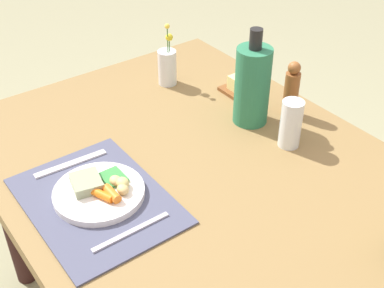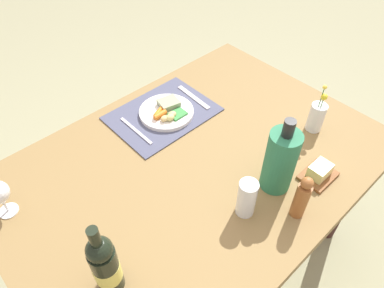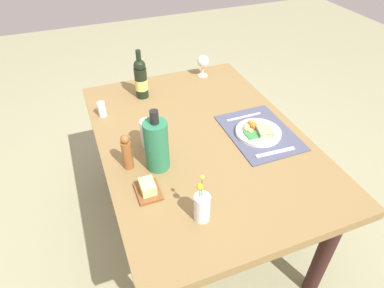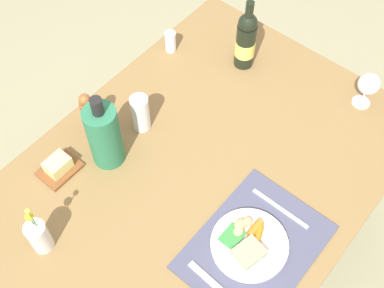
{
  "view_description": "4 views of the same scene",
  "coord_description": "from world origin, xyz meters",
  "px_view_note": "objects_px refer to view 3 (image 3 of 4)",
  "views": [
    {
      "loc": [
        0.83,
        -0.67,
        1.6
      ],
      "look_at": [
        -0.09,
        0.01,
        0.77
      ],
      "focal_mm": 47.96,
      "sensor_mm": 36.0,
      "label": 1
    },
    {
      "loc": [
        0.61,
        0.64,
        1.73
      ],
      "look_at": [
        -0.02,
        -0.04,
        0.78
      ],
      "focal_mm": 33.31,
      "sensor_mm": 36.0,
      "label": 2
    },
    {
      "loc": [
        -1.24,
        0.53,
        1.77
      ],
      "look_at": [
        -0.07,
        0.08,
        0.75
      ],
      "focal_mm": 31.21,
      "sensor_mm": 36.0,
      "label": 3
    },
    {
      "loc": [
        -0.65,
        -0.52,
        2.15
      ],
      "look_at": [
        0.04,
        0.06,
        0.8
      ],
      "focal_mm": 47.18,
      "sensor_mm": 36.0,
      "label": 4
    }
  ],
  "objects_px": {
    "fork": "(275,152)",
    "knife": "(244,117)",
    "wine_bottle": "(141,79)",
    "dinner_plate": "(258,132)",
    "cooler_bottle": "(157,145)",
    "flower_vase": "(202,207)",
    "butter_dish": "(148,189)",
    "wine_glass": "(203,62)",
    "dining_table": "(201,150)",
    "salt_shaker": "(102,109)",
    "pepper_mill": "(127,152)",
    "water_tumbler": "(147,135)"
  },
  "relations": [
    {
      "from": "pepper_mill",
      "to": "butter_dish",
      "type": "relative_size",
      "value": 1.39
    },
    {
      "from": "dinner_plate",
      "to": "knife",
      "type": "bearing_deg",
      "value": -1.72
    },
    {
      "from": "dining_table",
      "to": "salt_shaker",
      "type": "height_order",
      "value": "salt_shaker"
    },
    {
      "from": "dinner_plate",
      "to": "pepper_mill",
      "type": "relative_size",
      "value": 1.28
    },
    {
      "from": "pepper_mill",
      "to": "water_tumbler",
      "type": "relative_size",
      "value": 1.25
    },
    {
      "from": "wine_bottle",
      "to": "cooler_bottle",
      "type": "xyz_separation_m",
      "value": [
        -0.63,
        0.09,
        0.01
      ]
    },
    {
      "from": "dining_table",
      "to": "fork",
      "type": "distance_m",
      "value": 0.39
    },
    {
      "from": "dining_table",
      "to": "cooler_bottle",
      "type": "xyz_separation_m",
      "value": [
        -0.13,
        0.27,
        0.22
      ]
    },
    {
      "from": "flower_vase",
      "to": "butter_dish",
      "type": "distance_m",
      "value": 0.26
    },
    {
      "from": "dinner_plate",
      "to": "wine_bottle",
      "type": "bearing_deg",
      "value": 37.75
    },
    {
      "from": "flower_vase",
      "to": "wine_glass",
      "type": "height_order",
      "value": "flower_vase"
    },
    {
      "from": "salt_shaker",
      "to": "butter_dish",
      "type": "bearing_deg",
      "value": -172.9
    },
    {
      "from": "wine_bottle",
      "to": "pepper_mill",
      "type": "bearing_deg",
      "value": 159.61
    },
    {
      "from": "flower_vase",
      "to": "wine_glass",
      "type": "xyz_separation_m",
      "value": [
        1.09,
        -0.46,
        0.03
      ]
    },
    {
      "from": "fork",
      "to": "butter_dish",
      "type": "height_order",
      "value": "butter_dish"
    },
    {
      "from": "pepper_mill",
      "to": "salt_shaker",
      "type": "xyz_separation_m",
      "value": [
        0.46,
        0.04,
        -0.04
      ]
    },
    {
      "from": "salt_shaker",
      "to": "wine_bottle",
      "type": "bearing_deg",
      "value": -64.49
    },
    {
      "from": "dinner_plate",
      "to": "cooler_bottle",
      "type": "xyz_separation_m",
      "value": [
        -0.04,
        0.54,
        0.11
      ]
    },
    {
      "from": "knife",
      "to": "salt_shaker",
      "type": "bearing_deg",
      "value": 67.08
    },
    {
      "from": "cooler_bottle",
      "to": "wine_glass",
      "type": "height_order",
      "value": "cooler_bottle"
    },
    {
      "from": "wine_bottle",
      "to": "salt_shaker",
      "type": "height_order",
      "value": "wine_bottle"
    },
    {
      "from": "water_tumbler",
      "to": "butter_dish",
      "type": "height_order",
      "value": "water_tumbler"
    },
    {
      "from": "butter_dish",
      "to": "dinner_plate",
      "type": "bearing_deg",
      "value": -73.86
    },
    {
      "from": "knife",
      "to": "dining_table",
      "type": "bearing_deg",
      "value": 103.4
    },
    {
      "from": "fork",
      "to": "cooler_bottle",
      "type": "bearing_deg",
      "value": 80.86
    },
    {
      "from": "dining_table",
      "to": "fork",
      "type": "height_order",
      "value": "fork"
    },
    {
      "from": "wine_bottle",
      "to": "pepper_mill",
      "type": "distance_m",
      "value": 0.62
    },
    {
      "from": "flower_vase",
      "to": "cooler_bottle",
      "type": "bearing_deg",
      "value": 11.6
    },
    {
      "from": "fork",
      "to": "knife",
      "type": "distance_m",
      "value": 0.32
    },
    {
      "from": "salt_shaker",
      "to": "butter_dish",
      "type": "xyz_separation_m",
      "value": [
        -0.65,
        -0.08,
        -0.02
      ]
    },
    {
      "from": "wine_bottle",
      "to": "wine_glass",
      "type": "distance_m",
      "value": 0.46
    },
    {
      "from": "dinner_plate",
      "to": "salt_shaker",
      "type": "xyz_separation_m",
      "value": [
        0.46,
        0.71,
        0.02
      ]
    },
    {
      "from": "cooler_bottle",
      "to": "wine_glass",
      "type": "distance_m",
      "value": 0.91
    },
    {
      "from": "dinner_plate",
      "to": "water_tumbler",
      "type": "xyz_separation_m",
      "value": [
        0.12,
        0.55,
        0.04
      ]
    },
    {
      "from": "pepper_mill",
      "to": "salt_shaker",
      "type": "relative_size",
      "value": 2.1
    },
    {
      "from": "dining_table",
      "to": "pepper_mill",
      "type": "bearing_deg",
      "value": 102.9
    },
    {
      "from": "water_tumbler",
      "to": "dining_table",
      "type": "bearing_deg",
      "value": -96.24
    },
    {
      "from": "wine_bottle",
      "to": "dinner_plate",
      "type": "bearing_deg",
      "value": -142.25
    },
    {
      "from": "fork",
      "to": "butter_dish",
      "type": "bearing_deg",
      "value": 95.19
    },
    {
      "from": "flower_vase",
      "to": "dining_table",
      "type": "bearing_deg",
      "value": -22.23
    },
    {
      "from": "wine_glass",
      "to": "fork",
      "type": "bearing_deg",
      "value": -178.85
    },
    {
      "from": "fork",
      "to": "knife",
      "type": "relative_size",
      "value": 1.01
    },
    {
      "from": "knife",
      "to": "wine_bottle",
      "type": "height_order",
      "value": "wine_bottle"
    },
    {
      "from": "cooler_bottle",
      "to": "butter_dish",
      "type": "height_order",
      "value": "cooler_bottle"
    },
    {
      "from": "wine_bottle",
      "to": "butter_dish",
      "type": "distance_m",
      "value": 0.8
    },
    {
      "from": "fork",
      "to": "knife",
      "type": "height_order",
      "value": "same"
    },
    {
      "from": "pepper_mill",
      "to": "flower_vase",
      "type": "relative_size",
      "value": 0.81
    },
    {
      "from": "cooler_bottle",
      "to": "fork",
      "type": "bearing_deg",
      "value": -102.27
    },
    {
      "from": "dining_table",
      "to": "dinner_plate",
      "type": "xyz_separation_m",
      "value": [
        -0.09,
        -0.28,
        0.11
      ]
    },
    {
      "from": "pepper_mill",
      "to": "wine_glass",
      "type": "height_order",
      "value": "pepper_mill"
    }
  ]
}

